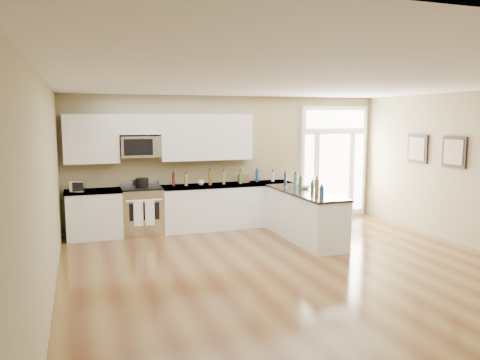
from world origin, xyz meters
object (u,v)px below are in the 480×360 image
object	(u,v)px
kitchen_range	(142,211)
toaster_oven	(78,186)
stockpot	(142,182)
peninsula_cabinet	(304,217)

from	to	relation	value
kitchen_range	toaster_oven	size ratio (longest dim) A/B	4.15
stockpot	toaster_oven	size ratio (longest dim) A/B	0.99
peninsula_cabinet	stockpot	bearing A→B (deg)	152.74
peninsula_cabinet	kitchen_range	world-z (taller)	kitchen_range
stockpot	toaster_oven	xyz separation A→B (m)	(-1.22, -0.16, 0.00)
kitchen_range	stockpot	size ratio (longest dim) A/B	4.20
kitchen_range	stockpot	distance (m)	0.57
peninsula_cabinet	stockpot	xyz separation A→B (m)	(-2.87, 1.48, 0.61)
peninsula_cabinet	kitchen_range	size ratio (longest dim) A/B	2.15
peninsula_cabinet	kitchen_range	xyz separation A→B (m)	(-2.88, 1.45, 0.04)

